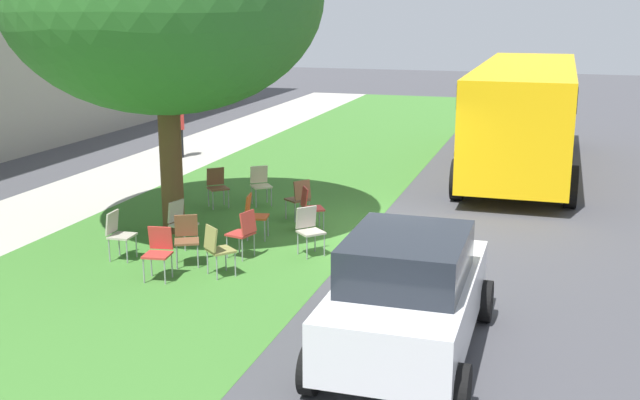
# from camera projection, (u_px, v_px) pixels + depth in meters

# --- Properties ---
(ground) EXTENTS (80.00, 80.00, 0.00)m
(ground) POSITION_uv_depth(u_px,v_px,m) (381.00, 229.00, 15.85)
(ground) COLOR #424247
(grass_verge) EXTENTS (48.00, 6.00, 0.01)m
(grass_verge) POSITION_uv_depth(u_px,v_px,m) (236.00, 217.00, 16.76)
(grass_verge) COLOR #3D752D
(grass_verge) RESTS_ON ground
(sidewalk_strip) EXTENTS (48.00, 2.80, 0.01)m
(sidewalk_strip) POSITION_uv_depth(u_px,v_px,m) (60.00, 202.00, 18.01)
(sidewalk_strip) COLOR #ADA89E
(sidewalk_strip) RESTS_ON ground
(chair_0) EXTENTS (0.49, 0.49, 0.88)m
(chair_0) POSITION_uv_depth(u_px,v_px,m) (254.00, 213.00, 15.08)
(chair_0) COLOR #C64C1E
(chair_0) RESTS_ON ground
(chair_1) EXTENTS (0.57, 0.57, 0.88)m
(chair_1) POSITION_uv_depth(u_px,v_px,m) (310.00, 205.00, 15.67)
(chair_1) COLOR #B7332D
(chair_1) RESTS_ON ground
(chair_2) EXTENTS (0.48, 0.47, 0.88)m
(chair_2) POSITION_uv_depth(u_px,v_px,m) (159.00, 249.00, 12.83)
(chair_2) COLOR #B7332D
(chair_2) RESTS_ON ground
(chair_3) EXTENTS (0.59, 0.59, 0.88)m
(chair_3) POSITION_uv_depth(u_px,v_px,m) (309.00, 227.00, 14.11)
(chair_3) COLOR #ADA393
(chair_3) RESTS_ON ground
(chair_4) EXTENTS (0.58, 0.58, 0.88)m
(chair_4) POSITION_uv_depth(u_px,v_px,m) (299.00, 196.00, 16.37)
(chair_4) COLOR brown
(chair_4) RESTS_ON ground
(chair_5) EXTENTS (0.44, 0.45, 0.88)m
(chair_5) POSITION_uv_depth(u_px,v_px,m) (118.00, 231.00, 13.84)
(chair_5) COLOR #ADA393
(chair_5) RESTS_ON ground
(chair_6) EXTENTS (0.51, 0.51, 0.88)m
(chair_6) POSITION_uv_depth(u_px,v_px,m) (181.00, 220.00, 14.57)
(chair_6) COLOR #ADA393
(chair_6) RESTS_ON ground
(chair_7) EXTENTS (0.56, 0.56, 0.88)m
(chair_7) POSITION_uv_depth(u_px,v_px,m) (187.00, 236.00, 13.56)
(chair_7) COLOR brown
(chair_7) RESTS_ON ground
(chair_8) EXTENTS (0.51, 0.51, 0.88)m
(chair_8) POSITION_uv_depth(u_px,v_px,m) (244.00, 230.00, 13.91)
(chair_8) COLOR #B7332D
(chair_8) RESTS_ON ground
(chair_9) EXTENTS (0.58, 0.58, 0.88)m
(chair_9) POSITION_uv_depth(u_px,v_px,m) (260.00, 182.00, 17.69)
(chair_9) COLOR beige
(chair_9) RESTS_ON ground
(chair_10) EXTENTS (0.59, 0.59, 0.88)m
(chair_10) POSITION_uv_depth(u_px,v_px,m) (217.00, 247.00, 12.96)
(chair_10) COLOR olive
(chair_10) RESTS_ON ground
(chair_11) EXTENTS (0.59, 0.59, 0.88)m
(chair_11) POSITION_uv_depth(u_px,v_px,m) (217.00, 184.00, 17.49)
(chair_11) COLOR brown
(chair_11) RESTS_ON ground
(parked_car) EXTENTS (3.70, 1.92, 1.65)m
(parked_car) POSITION_uv_depth(u_px,v_px,m) (408.00, 294.00, 9.96)
(parked_car) COLOR silver
(parked_car) RESTS_ON ground
(school_bus) EXTENTS (10.40, 2.80, 2.88)m
(school_bus) POSITION_uv_depth(u_px,v_px,m) (525.00, 106.00, 21.19)
(school_bus) COLOR yellow
(school_bus) RESTS_ON ground
(pedestrian_0) EXTENTS (0.41, 0.38, 1.69)m
(pedestrian_0) POSITION_uv_depth(u_px,v_px,m) (180.00, 127.00, 23.14)
(pedestrian_0) COLOR black
(pedestrian_0) RESTS_ON ground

